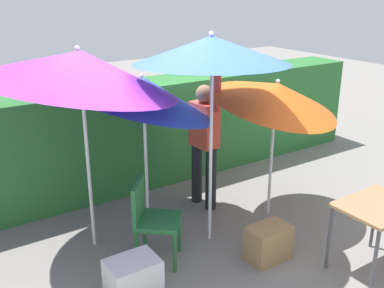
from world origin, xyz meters
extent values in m
plane|color=gray|center=(0.00, 0.00, 0.00)|extent=(24.00, 24.00, 0.00)
cube|color=#2D7033|center=(0.00, 1.92, 0.73)|extent=(8.00, 0.70, 1.46)
cylinder|color=silver|center=(0.09, 0.08, 1.00)|extent=(0.04, 0.04, 2.00)
cone|color=blue|center=(0.09, 0.08, 2.13)|extent=(1.59, 1.59, 0.38)
sphere|color=silver|center=(0.08, 0.08, 2.29)|extent=(0.05, 0.05, 0.05)
cylinder|color=silver|center=(-0.31, 0.81, 0.74)|extent=(0.04, 0.04, 1.47)
cone|color=blue|center=(-0.30, 0.85, 1.62)|extent=(1.77, 1.73, 0.83)
sphere|color=silver|center=(-0.29, 0.88, 1.78)|extent=(0.05, 0.05, 0.05)
cylinder|color=silver|center=(-1.05, 0.69, 0.90)|extent=(0.04, 0.04, 1.79)
cone|color=purple|center=(-1.04, 0.72, 1.97)|extent=(2.06, 2.03, 0.74)
sphere|color=silver|center=(-1.04, 0.75, 2.16)|extent=(0.05, 0.05, 0.05)
cylinder|color=silver|center=(1.08, 0.18, 0.70)|extent=(0.04, 0.04, 1.40)
cone|color=#EA5919|center=(1.11, 0.19, 1.53)|extent=(1.57, 1.55, 0.72)
sphere|color=silver|center=(1.13, 0.21, 1.68)|extent=(0.05, 0.05, 0.05)
cylinder|color=black|center=(0.53, 0.67, 0.41)|extent=(0.14, 0.14, 0.82)
cylinder|color=black|center=(0.50, 0.95, 0.41)|extent=(0.14, 0.14, 0.82)
cube|color=#E04C38|center=(0.52, 0.81, 1.10)|extent=(0.25, 0.38, 0.56)
sphere|color=#8C6647|center=(0.52, 0.81, 1.49)|extent=(0.22, 0.22, 0.22)
cylinder|color=#E04C38|center=(0.54, 0.58, 1.60)|extent=(0.10, 0.10, 0.56)
cylinder|color=#8C6647|center=(0.50, 1.04, 1.08)|extent=(0.10, 0.10, 0.52)
cylinder|color=#236633|center=(-0.57, -0.24, 0.22)|extent=(0.04, 0.04, 0.44)
cylinder|color=#236633|center=(-0.33, 0.05, 0.22)|extent=(0.04, 0.04, 0.44)
cylinder|color=#236633|center=(-0.86, 0.00, 0.22)|extent=(0.04, 0.04, 0.44)
cylinder|color=#236633|center=(-0.62, 0.29, 0.22)|extent=(0.04, 0.04, 0.44)
cube|color=#236633|center=(-0.59, 0.02, 0.47)|extent=(0.62, 0.62, 0.05)
cube|color=#236633|center=(-0.75, 0.15, 0.69)|extent=(0.31, 0.37, 0.40)
cube|color=silver|center=(-1.08, -0.34, 0.19)|extent=(0.47, 0.35, 0.38)
cube|color=#9E7A4C|center=(0.37, -0.59, 0.19)|extent=(0.45, 0.29, 0.38)
cylinder|color=#4C4C51|center=(1.49, -1.04, 0.35)|extent=(0.04, 0.04, 0.70)
cylinder|color=#4C4C51|center=(0.77, -1.04, 0.35)|extent=(0.04, 0.04, 0.70)
cylinder|color=#4C4C51|center=(0.77, -1.56, 0.35)|extent=(0.04, 0.04, 0.70)
cube|color=#99724C|center=(1.13, -1.30, 0.72)|extent=(0.80, 0.60, 0.03)
camera|label=1|loc=(-2.55, -3.57, 2.76)|focal=42.35mm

